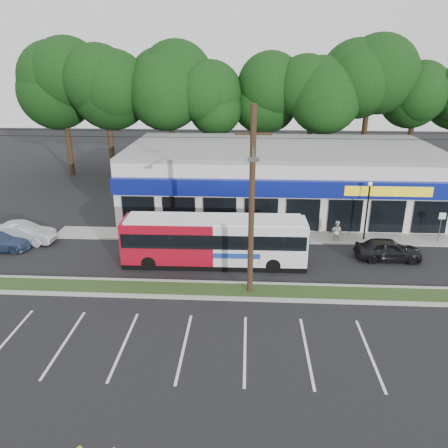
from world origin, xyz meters
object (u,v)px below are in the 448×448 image
sign_post (441,222)px  pedestrian_b (336,231)px  car_dark (388,249)px  car_silver (22,233)px  lamp_post (368,204)px  utility_pole (248,198)px  metrobus (214,240)px  pedestrian_a (301,237)px

sign_post → pedestrian_b: sign_post is taller
sign_post → car_dark: (-4.27, -2.89, -0.86)m
car_silver → pedestrian_b: 21.70m
sign_post → pedestrian_b: (-7.00, -0.07, -0.79)m
lamp_post → pedestrian_b: 2.78m
utility_pole → sign_post: (13.17, 7.65, -3.86)m
lamp_post → sign_post: lamp_post is taller
sign_post → car_silver: size_ratio=0.51×
lamp_post → car_silver: (-23.65, -1.80, -1.95)m
car_dark → pedestrian_b: pedestrian_b is taller
sign_post → pedestrian_b: size_ratio=1.46×
utility_pole → pedestrian_b: (6.17, 7.57, -4.65)m
utility_pole → lamp_post: utility_pole is taller
lamp_post → pedestrian_b: (-2.00, -0.30, -1.91)m
utility_pole → lamp_post: 11.67m
metrobus → pedestrian_a: (5.55, 2.39, -0.65)m
pedestrian_a → metrobus: bearing=-5.1°
sign_post → car_dark: bearing=-145.9°
pedestrian_b → pedestrian_a: bearing=65.2°
sign_post → car_silver: (-28.65, -1.57, -0.83)m
car_dark → pedestrian_a: (-5.36, 1.20, 0.25)m
car_silver → pedestrian_b: size_ratio=2.87×
car_silver → sign_post: bearing=-86.6°
utility_pole → metrobus: bearing=119.4°
sign_post → car_dark: size_ratio=0.55×
utility_pole → metrobus: size_ratio=4.46×
utility_pole → car_silver: size_ratio=11.42×
sign_post → utility_pole: bearing=-149.9°
car_dark → car_silver: bearing=87.4°
car_dark → lamp_post: bearing=13.6°
car_dark → car_silver: 24.41m
utility_pole → lamp_post: size_ratio=11.76×
car_silver → pedestrian_a: (19.01, -0.11, 0.22)m
car_dark → pedestrian_b: 3.92m
car_silver → pedestrian_a: 19.02m
utility_pole → lamp_post: (8.17, 7.87, -2.74)m
metrobus → car_dark: 11.01m
lamp_post → car_dark: bearing=-76.9°
lamp_post → car_silver: size_ratio=0.97×
sign_post → pedestrian_b: 7.04m
metrobus → car_dark: bearing=5.5°
pedestrian_a → sign_post: bearing=161.5°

